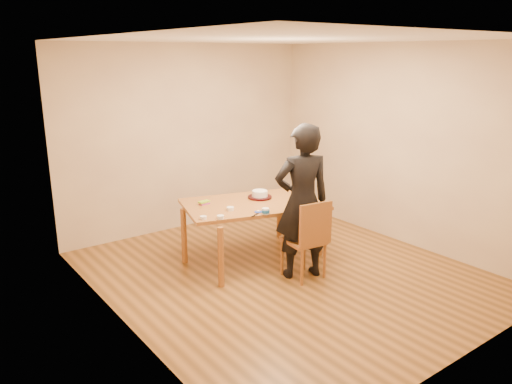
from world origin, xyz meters
TOP-DOWN VIEW (x-y plane):
  - room_shell at (0.00, 0.34)m, footprint 4.00×4.50m
  - dining_table at (-0.04, 0.58)m, footprint 1.93×1.46m
  - dining_chair at (0.11, -0.19)m, footprint 0.47×0.47m
  - cake_plate at (0.15, 0.70)m, footprint 0.31×0.31m
  - cake at (0.15, 0.70)m, footprint 0.20×0.20m
  - frosting_dome at (0.15, 0.70)m, footprint 0.20×0.20m
  - frosting_tub at (-0.20, 0.12)m, footprint 0.08×0.08m
  - frosting_lid at (-0.23, 0.23)m, footprint 0.09×0.09m
  - frosting_dollop at (-0.23, 0.23)m, footprint 0.04×0.04m
  - ramekin_green at (-0.71, 0.30)m, footprint 0.08×0.08m
  - ramekin_yellow at (-0.45, 0.49)m, footprint 0.09×0.09m
  - ramekin_multi at (-0.88, 0.40)m, footprint 0.07×0.07m
  - candy_box_pink at (-0.56, 0.89)m, footprint 0.13×0.07m
  - candy_box_green at (-0.57, 0.90)m, footprint 0.15×0.09m
  - spatula at (-0.33, 0.16)m, footprint 0.14×0.07m
  - person at (0.11, -0.15)m, footprint 0.77×0.64m

SIDE VIEW (x-z plane):
  - dining_chair at x=0.11m, z-range 0.43..0.47m
  - dining_table at x=-0.04m, z-range 0.71..0.75m
  - spatula at x=-0.33m, z-range 0.75..0.76m
  - frosting_lid at x=-0.23m, z-range 0.75..0.76m
  - candy_box_pink at x=-0.56m, z-range 0.75..0.77m
  - cake_plate at x=0.15m, z-range 0.75..0.77m
  - frosting_dollop at x=-0.23m, z-range 0.76..0.78m
  - ramekin_multi at x=-0.88m, z-range 0.75..0.79m
  - ramekin_green at x=-0.71m, z-range 0.75..0.79m
  - ramekin_yellow at x=-0.45m, z-range 0.75..0.79m
  - candy_box_green at x=-0.57m, z-range 0.77..0.79m
  - frosting_tub at x=-0.20m, z-range 0.75..0.82m
  - cake at x=0.15m, z-range 0.77..0.84m
  - frosting_dome at x=0.15m, z-range 0.84..0.87m
  - person at x=0.11m, z-range 0.00..1.82m
  - room_shell at x=0.00m, z-range 0.00..2.70m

